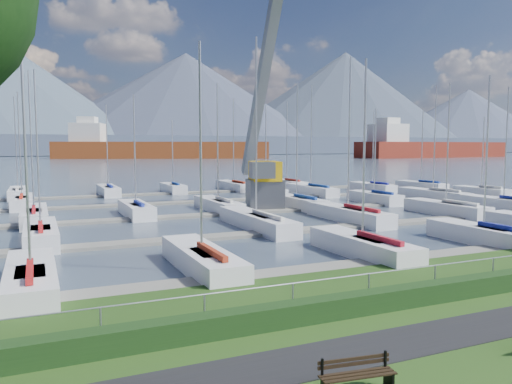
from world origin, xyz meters
TOP-DOWN VIEW (x-y plane):
  - path at (0.00, -3.00)m, footprint 160.00×2.00m
  - water at (0.00, 260.00)m, footprint 800.00×540.00m
  - hedge at (0.00, -0.40)m, footprint 80.00×0.70m
  - fence at (0.00, 0.00)m, footprint 80.00×0.04m
  - foothill at (0.00, 330.00)m, footprint 900.00×80.00m
  - mountains at (7.35, 404.62)m, footprint 1190.00×360.00m
  - docks at (0.00, 26.00)m, footprint 90.00×41.60m
  - bench_left at (-4.95, -4.89)m, footprint 1.84×0.67m
  - crane at (8.45, 29.28)m, footprint 5.15×13.44m
  - cargo_ship_mid at (39.76, 221.46)m, footprint 99.22×49.01m
  - cargo_ship_east at (171.31, 183.37)m, footprint 90.41×24.33m
  - sailboat_fleet at (-0.07, 28.13)m, footprint 75.09×49.75m

SIDE VIEW (x-z plane):
  - water at x=0.00m, z-range -0.50..-0.30m
  - docks at x=0.00m, z-range -0.34..-0.09m
  - path at x=0.00m, z-range -0.01..0.03m
  - hedge at x=0.00m, z-range 0.00..0.70m
  - bench_left at x=-4.95m, z-range -0.01..0.84m
  - fence at x=0.00m, z-range 1.18..1.22m
  - cargo_ship_mid at x=39.76m, z-range -7.20..14.30m
  - cargo_ship_east at x=171.31m, z-range -7.11..14.39m
  - crane at x=8.45m, z-range -5.85..16.50m
  - sailboat_fleet at x=-0.07m, z-range -1.38..12.34m
  - foothill at x=0.00m, z-range 0.00..12.00m
  - mountains at x=7.35m, z-range -10.82..104.18m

